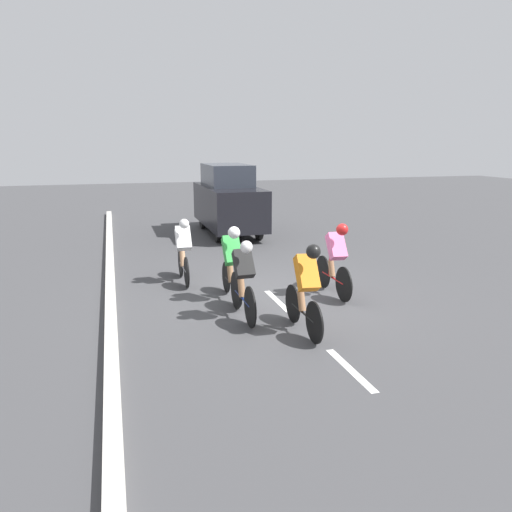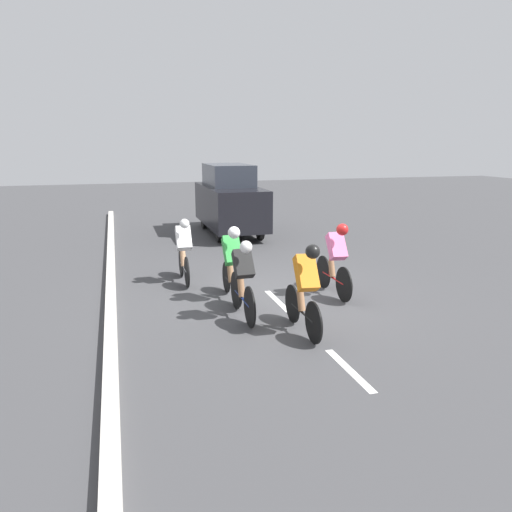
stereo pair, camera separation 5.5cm
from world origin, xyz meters
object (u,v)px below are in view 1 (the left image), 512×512
at_px(cyclist_green, 232,261).
at_px(support_car, 228,200).
at_px(cyclist_white, 183,249).
at_px(cyclist_pink, 336,257).
at_px(cyclist_black, 243,278).
at_px(cyclist_orange, 306,286).

bearing_deg(cyclist_green, support_car, -102.56).
bearing_deg(cyclist_white, support_car, -112.45).
height_order(cyclist_pink, support_car, support_car).
relative_size(cyclist_green, cyclist_black, 0.95).
relative_size(cyclist_green, support_car, 0.38).
relative_size(cyclist_black, cyclist_white, 1.06).
bearing_deg(cyclist_black, cyclist_orange, 129.11).
xyz_separation_m(cyclist_green, cyclist_white, (0.74, -1.56, -0.05)).
bearing_deg(cyclist_black, support_car, -101.34).
xyz_separation_m(cyclist_black, cyclist_white, (0.69, -2.64, 0.01)).
height_order(cyclist_black, support_car, support_car).
distance_m(cyclist_pink, cyclist_black, 2.31).
bearing_deg(cyclist_orange, cyclist_black, -50.89).
height_order(cyclist_green, support_car, support_car).
relative_size(cyclist_pink, cyclist_white, 1.05).
xyz_separation_m(cyclist_black, support_car, (-1.67, -8.34, 0.40)).
height_order(cyclist_orange, cyclist_white, cyclist_orange).
bearing_deg(support_car, cyclist_green, 77.44).
xyz_separation_m(cyclist_pink, cyclist_black, (2.16, 0.82, -0.05)).
height_order(cyclist_pink, cyclist_white, cyclist_pink).
relative_size(cyclist_orange, support_car, 0.38).
bearing_deg(support_car, cyclist_orange, 84.62).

